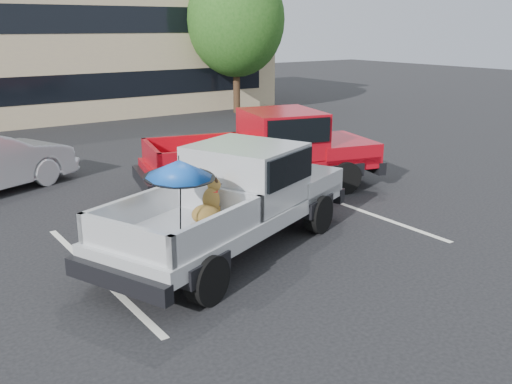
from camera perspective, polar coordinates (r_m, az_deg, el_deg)
ground at (r=9.67m, az=5.85°, el=-7.92°), size 90.00×90.00×0.00m
stripe_left at (r=9.88m, az=-15.58°, el=-7.89°), size 0.12×5.00×0.01m
stripe_right at (r=12.96m, az=10.10°, el=-1.70°), size 0.12×5.00×0.01m
motel_building at (r=28.69m, az=-19.95°, el=13.87°), size 20.40×8.40×6.30m
tree_right at (r=27.05m, az=-2.02°, el=16.83°), size 4.46×4.46×6.78m
tree_back at (r=32.82m, az=-14.69°, el=16.60°), size 4.68×4.68×7.11m
silver_pickup at (r=10.37m, az=-1.73°, el=0.05°), size 6.01×3.95×2.06m
red_pickup at (r=14.11m, az=1.94°, el=4.51°), size 6.27×3.45×1.96m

